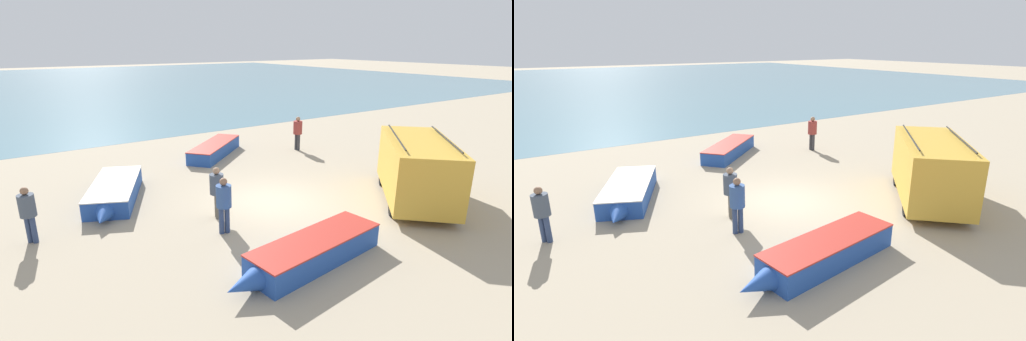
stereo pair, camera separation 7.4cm
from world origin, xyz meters
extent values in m
plane|color=tan|center=(0.00, 0.00, 0.00)|extent=(200.00, 200.00, 0.00)
cube|color=slate|center=(0.00, 52.00, 0.00)|extent=(120.00, 80.00, 0.01)
cube|color=gold|center=(4.44, -2.80, 1.28)|extent=(5.01, 5.06, 2.01)
cube|color=black|center=(6.22, -0.98, 0.73)|extent=(1.46, 1.44, 0.90)
cube|color=#1E232D|center=(6.16, -1.04, 1.89)|extent=(1.37, 1.35, 0.64)
cylinder|color=black|center=(4.86, -1.04, 0.36)|extent=(0.65, 0.66, 0.71)
cylinder|color=black|center=(6.18, -2.34, 0.36)|extent=(0.65, 0.66, 0.71)
cylinder|color=black|center=(2.69, -3.26, 0.36)|extent=(0.65, 0.66, 0.71)
cylinder|color=black|center=(4.01, -4.56, 0.36)|extent=(0.65, 0.66, 0.71)
cylinder|color=black|center=(3.85, -2.22, 2.41)|extent=(2.91, 2.96, 0.05)
cylinder|color=black|center=(5.03, -3.38, 2.41)|extent=(2.91, 2.96, 0.05)
cube|color=#234CA3|center=(-4.69, 3.49, 0.31)|extent=(3.01, 4.23, 0.62)
cone|color=#234CA3|center=(-5.69, 1.30, 0.31)|extent=(0.90, 1.04, 0.59)
cube|color=silver|center=(-4.69, 3.49, 0.56)|extent=(1.35, 0.76, 0.05)
cube|color=silver|center=(-4.69, 3.49, 0.64)|extent=(3.04, 4.27, 0.04)
cube|color=#234CA3|center=(1.29, 6.82, 0.31)|extent=(4.08, 3.72, 0.62)
cone|color=#234CA3|center=(3.28, 8.51, 0.31)|extent=(1.10, 1.06, 0.58)
cube|color=#B22D23|center=(1.29, 6.82, 0.55)|extent=(0.89, 1.00, 0.05)
cube|color=#B22D23|center=(1.29, 6.82, 0.64)|extent=(4.12, 3.75, 0.04)
cube|color=#234CA3|center=(-1.50, -4.03, 0.32)|extent=(4.16, 1.66, 0.64)
cone|color=#234CA3|center=(-3.96, -4.32, 0.32)|extent=(0.96, 0.71, 0.61)
cube|color=#B22D23|center=(-1.50, -4.03, 0.57)|extent=(0.33, 1.12, 0.05)
cube|color=#B22D23|center=(-1.50, -4.03, 0.66)|extent=(4.20, 1.68, 0.04)
cylinder|color=navy|center=(-7.59, 1.30, 0.42)|extent=(0.16, 0.16, 0.83)
cylinder|color=navy|center=(-7.72, 1.42, 0.42)|extent=(0.16, 0.16, 0.83)
cylinder|color=#424C5B|center=(-7.66, 1.36, 1.16)|extent=(0.45, 0.45, 0.66)
sphere|color=#8C664C|center=(-7.66, 1.36, 1.61)|extent=(0.23, 0.23, 0.23)
cylinder|color=#38383D|center=(5.55, 5.39, 0.44)|extent=(0.17, 0.17, 0.89)
cylinder|color=#38383D|center=(5.56, 5.21, 0.44)|extent=(0.17, 0.17, 0.89)
cylinder|color=#993833|center=(5.55, 5.30, 1.24)|extent=(0.48, 0.48, 0.70)
sphere|color=tan|center=(5.55, 5.30, 1.71)|extent=(0.24, 0.24, 0.24)
cylinder|color=navy|center=(-2.60, -1.24, 0.43)|extent=(0.16, 0.16, 0.86)
cylinder|color=navy|center=(-2.77, -1.20, 0.43)|extent=(0.16, 0.16, 0.86)
cylinder|color=#335189|center=(-2.68, -1.22, 1.21)|extent=(0.47, 0.47, 0.68)
sphere|color=#8C664C|center=(-2.68, -1.22, 1.66)|extent=(0.23, 0.23, 0.23)
cylinder|color=#5B564C|center=(-2.35, -0.19, 0.43)|extent=(0.16, 0.16, 0.85)
cylinder|color=#5B564C|center=(-2.29, -0.02, 0.43)|extent=(0.16, 0.16, 0.85)
cylinder|color=#424C5B|center=(-2.32, -0.10, 1.19)|extent=(0.46, 0.46, 0.67)
sphere|color=tan|center=(-2.32, -0.10, 1.64)|extent=(0.23, 0.23, 0.23)
camera|label=1|loc=(-8.07, -11.01, 5.58)|focal=28.00mm
camera|label=2|loc=(-8.01, -11.05, 5.58)|focal=28.00mm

